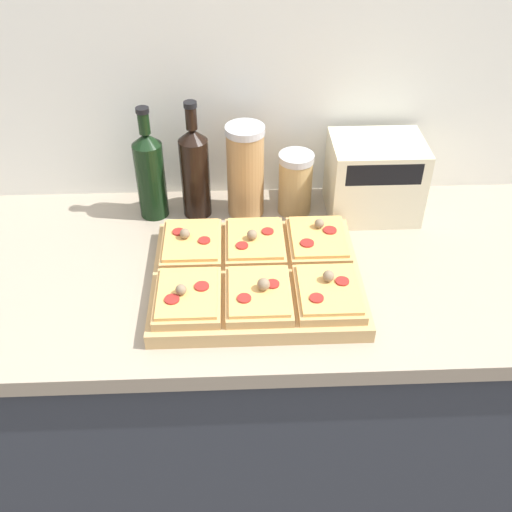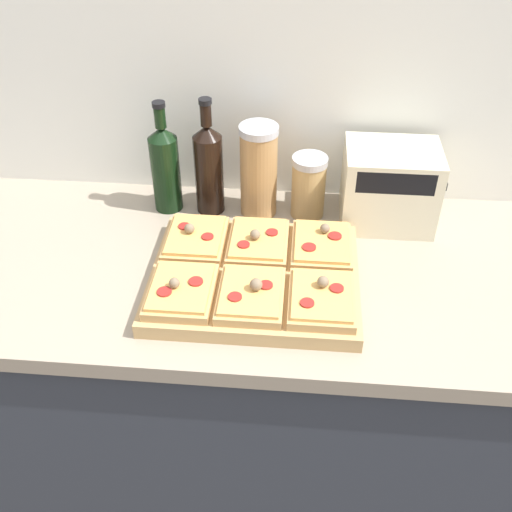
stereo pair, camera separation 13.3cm
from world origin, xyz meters
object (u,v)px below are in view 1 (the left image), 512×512
Objects in this scene: olive_oil_bottle at (150,173)px; grain_jar_tall at (245,171)px; cutting_board at (257,277)px; wine_bottle at (195,170)px; grain_jar_short at (295,183)px; toaster_oven at (374,178)px.

grain_jar_tall is at bearing 0.00° from olive_oil_bottle.
cutting_board is 0.34m from wine_bottle.
olive_oil_bottle is 1.79× the size of grain_jar_short.
grain_jar_short is (0.36, 0.00, -0.04)m from olive_oil_bottle.
wine_bottle reaches higher than toaster_oven.
grain_jar_short is (0.13, 0.00, -0.04)m from grain_jar_tall.
grain_jar_tall is at bearing 180.00° from grain_jar_short.
grain_jar_tall is 0.96× the size of toaster_oven.
toaster_oven is (0.56, -0.01, -0.02)m from olive_oil_bottle.
cutting_board is 1.55× the size of olive_oil_bottle.
wine_bottle is at bearing 0.00° from olive_oil_bottle.
wine_bottle is at bearing 180.00° from grain_jar_tall.
wine_bottle reaches higher than olive_oil_bottle.
olive_oil_bottle is 1.17× the size of toaster_oven.
grain_jar_short is (0.11, 0.29, 0.07)m from cutting_board.
grain_jar_tall is at bearing 178.29° from toaster_oven.
toaster_oven reaches higher than grain_jar_short.
olive_oil_bottle is 0.11m from wine_bottle.
toaster_oven is (0.33, -0.01, -0.02)m from grain_jar_tall.
cutting_board is 1.49× the size of wine_bottle.
wine_bottle is 0.26m from grain_jar_short.
toaster_oven is at bearing 42.00° from cutting_board.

